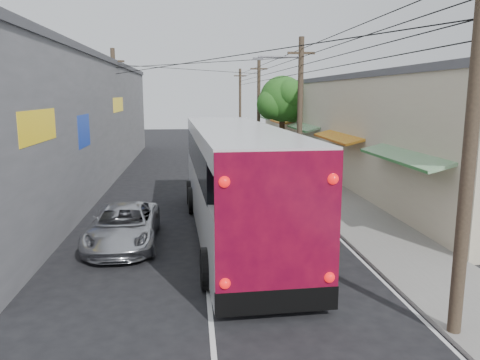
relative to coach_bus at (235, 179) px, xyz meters
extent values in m
plane|color=black|center=(-1.19, -6.04, -2.08)|extent=(120.00, 120.00, 0.00)
cube|color=slate|center=(5.31, 13.96, -2.02)|extent=(3.00, 80.00, 0.12)
cube|color=beige|center=(9.81, 15.96, 0.92)|extent=(6.00, 40.00, 6.00)
cube|color=#4C4C51|center=(9.81, 15.96, 4.02)|extent=(6.20, 40.00, 0.30)
cube|color=#197423|center=(6.51, -0.04, 0.82)|extent=(1.39, 6.00, 0.46)
cube|color=#D85B19|center=(6.51, 7.96, 0.82)|extent=(1.39, 6.00, 0.46)
cube|color=#197423|center=(6.51, 15.96, 0.82)|extent=(1.39, 6.00, 0.46)
cube|color=#D85B19|center=(6.51, 23.96, 0.82)|extent=(1.39, 6.00, 0.46)
cube|color=#197423|center=(6.51, 31.96, 0.82)|extent=(1.39, 6.00, 0.46)
cube|color=gray|center=(-9.69, 11.96, 1.42)|extent=(7.00, 36.00, 7.00)
cube|color=#4C4C51|center=(-9.69, 11.96, 5.02)|extent=(7.20, 36.00, 0.30)
cube|color=yellow|center=(-6.24, -2.04, 2.12)|extent=(0.12, 3.50, 1.00)
cube|color=#1433A5|center=(-6.24, 3.96, 1.52)|extent=(0.12, 2.20, 1.40)
cube|color=yellow|center=(-6.24, 13.96, 2.42)|extent=(0.12, 4.00, 0.90)
cylinder|color=#473828|center=(4.01, -8.04, 1.92)|extent=(0.28, 0.28, 8.00)
cylinder|color=#473828|center=(4.01, 6.96, 1.92)|extent=(0.28, 0.28, 8.00)
cube|color=#473828|center=(4.01, 6.96, 5.12)|extent=(1.40, 0.12, 0.12)
cylinder|color=#473828|center=(4.01, 21.96, 1.92)|extent=(0.28, 0.28, 8.00)
cube|color=#473828|center=(4.01, 21.96, 5.12)|extent=(1.40, 0.12, 0.12)
cylinder|color=#473828|center=(4.01, 36.96, 1.92)|extent=(0.28, 0.28, 8.00)
cube|color=#473828|center=(4.01, 36.96, 5.12)|extent=(1.40, 0.12, 0.12)
cylinder|color=#473828|center=(-6.39, 13.96, 1.92)|extent=(0.28, 0.28, 8.00)
cube|color=#473828|center=(-6.39, 13.96, 5.12)|extent=(1.40, 0.12, 0.12)
cylinder|color=#59595E|center=(2.91, 6.96, 4.92)|extent=(2.20, 0.10, 0.10)
cube|color=#59595E|center=(1.81, 6.96, 4.82)|extent=(0.50, 0.18, 0.12)
cylinder|color=#3F2B19|center=(5.61, 19.96, -0.08)|extent=(0.44, 0.44, 4.00)
sphere|color=#175015|center=(5.61, 19.96, 2.72)|extent=(3.60, 3.60, 3.60)
sphere|color=#175015|center=(6.61, 20.56, 2.12)|extent=(2.60, 2.60, 2.60)
sphere|color=#175015|center=(4.71, 19.56, 2.32)|extent=(2.40, 2.40, 2.40)
sphere|color=#175015|center=(6.01, 18.96, 3.12)|extent=(2.20, 2.20, 2.20)
sphere|color=#175015|center=(5.31, 20.86, 2.92)|extent=(2.00, 2.00, 2.00)
cube|color=silver|center=(0.01, -0.12, -0.76)|extent=(3.49, 13.88, 2.18)
cube|color=black|center=(-0.02, 0.46, 0.85)|extent=(3.41, 11.59, 1.15)
cube|color=silver|center=(0.01, -0.12, 1.65)|extent=(3.49, 13.88, 0.57)
cube|color=maroon|center=(0.32, -7.02, 0.22)|extent=(2.85, 0.22, 3.33)
cube|color=black|center=(0.32, -7.02, -1.56)|extent=(2.87, 0.24, 0.57)
sphere|color=red|center=(-0.88, -7.10, -1.05)|extent=(0.25, 0.25, 0.25)
sphere|color=red|center=(1.52, -7.00, -1.05)|extent=(0.25, 0.25, 0.25)
sphere|color=red|center=(-0.88, -7.10, 1.25)|extent=(0.25, 0.25, 0.25)
sphere|color=red|center=(1.52, -7.00, 1.25)|extent=(0.25, 0.25, 0.25)
cylinder|color=black|center=(-1.21, -4.99, -1.51)|extent=(0.40, 1.16, 1.15)
cylinder|color=black|center=(1.66, -4.86, -1.51)|extent=(0.40, 1.16, 1.15)
cylinder|color=black|center=(-1.58, 3.26, -1.51)|extent=(0.40, 1.16, 1.15)
cylinder|color=black|center=(1.28, 3.39, -1.51)|extent=(0.40, 1.16, 1.15)
cylinder|color=black|center=(-1.66, 4.98, -1.51)|extent=(0.40, 1.16, 1.15)
cylinder|color=black|center=(1.20, 5.11, -1.51)|extent=(0.40, 1.16, 1.15)
imported|color=#B4B5BB|center=(-3.96, -0.95, -1.39)|extent=(2.36, 4.99, 1.38)
imported|color=#9C9DA4|center=(3.41, 9.98, -1.18)|extent=(2.88, 6.32, 1.79)
imported|color=#292A2E|center=(2.61, 17.80, -1.40)|extent=(2.09, 4.15, 1.35)
imported|color=black|center=(3.41, 25.43, -1.36)|extent=(1.93, 4.47, 1.43)
imported|color=pink|center=(4.88, 9.88, -1.07)|extent=(0.76, 0.63, 1.78)
imported|color=#7E8EB7|center=(5.57, 10.04, -1.19)|extent=(0.93, 0.86, 1.54)
camera|label=1|loc=(-1.55, -16.86, 3.09)|focal=35.00mm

